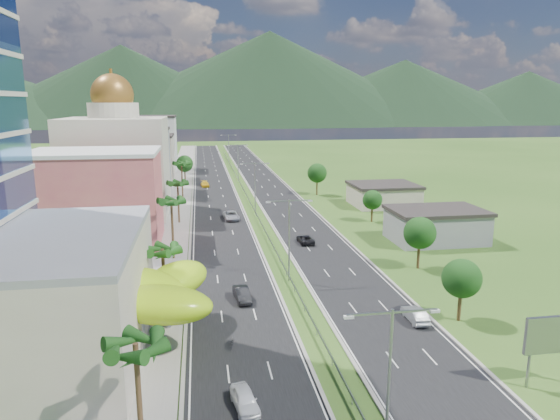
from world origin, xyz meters
name	(u,v)px	position (x,y,z in m)	size (l,w,h in m)	color
ground	(305,311)	(0.00, 0.00, 0.00)	(500.00, 500.00, 0.00)	#2D5119
road_left	(213,185)	(-7.50, 90.00, 0.02)	(11.00, 260.00, 0.04)	black
road_right	(266,183)	(7.50, 90.00, 0.02)	(11.00, 260.00, 0.04)	black
sidewalk_left	(180,185)	(-17.00, 90.00, 0.06)	(7.00, 260.00, 0.12)	gray
median_guardrail	(245,193)	(0.00, 71.99, 0.62)	(0.10, 216.06, 0.76)	gray
streetlight_median_a	(389,373)	(0.00, -25.00, 6.75)	(6.04, 0.25, 11.00)	gray
streetlight_median_b	(289,231)	(0.00, 10.00, 6.75)	(6.04, 0.25, 11.00)	gray
streetlight_median_c	(255,183)	(0.00, 50.00, 6.75)	(6.04, 0.25, 11.00)	gray
streetlight_median_d	(238,159)	(0.00, 95.00, 6.75)	(6.04, 0.25, 11.00)	gray
streetlight_median_e	(229,146)	(0.00, 140.00, 6.75)	(6.04, 0.25, 11.00)	gray
lime_canopy	(112,294)	(-20.00, -4.00, 4.99)	(18.00, 15.00, 7.40)	#A7DB15
pink_shophouse	(97,200)	(-28.00, 32.00, 7.50)	(20.00, 15.00, 15.00)	#C5505D
domed_building	(117,160)	(-28.00, 55.00, 11.35)	(20.00, 20.00, 28.70)	beige
midrise_grey	(137,162)	(-27.00, 80.00, 8.00)	(16.00, 15.00, 16.00)	gray
midrise_beige	(146,159)	(-27.00, 102.00, 6.50)	(16.00, 15.00, 13.00)	#B6A796
midrise_white	(152,144)	(-27.00, 125.00, 9.00)	(16.00, 15.00, 18.00)	silver
billboard	(554,336)	(17.00, -18.00, 4.42)	(5.20, 0.35, 6.20)	gray
shed_near	(436,227)	(28.00, 25.00, 2.50)	(15.00, 10.00, 5.00)	gray
shed_far	(383,196)	(30.00, 55.00, 2.20)	(14.00, 12.00, 4.40)	#B6A796
palm_tree_a	(136,351)	(-15.50, -22.00, 8.02)	(3.60, 3.60, 9.10)	#47301C
palm_tree_b	(163,253)	(-15.50, 2.00, 7.06)	(3.60, 3.60, 8.10)	#47301C
palm_tree_c	(171,204)	(-15.50, 22.00, 8.50)	(3.60, 3.60, 9.60)	#47301C
palm_tree_d	(178,185)	(-15.50, 45.00, 7.54)	(3.60, 3.60, 8.60)	#47301C
palm_tree_e	(181,165)	(-15.50, 70.00, 8.31)	(3.60, 3.60, 9.40)	#47301C
leafy_tree_lfar	(185,164)	(-15.50, 95.00, 5.58)	(4.90, 4.90, 8.05)	#47301C
leafy_tree_ra	(462,279)	(16.00, -5.00, 4.78)	(4.20, 4.20, 6.90)	#47301C
leafy_tree_rb	(420,233)	(19.00, 12.00, 5.18)	(4.55, 4.55, 7.47)	#47301C
leafy_tree_rc	(372,200)	(22.00, 40.00, 4.37)	(3.85, 3.85, 6.33)	#47301C
leafy_tree_rd	(317,173)	(18.00, 70.00, 5.58)	(4.90, 4.90, 8.05)	#47301C
mountain_ridge	(270,125)	(60.00, 450.00, 0.00)	(860.00, 140.00, 90.00)	black
car_white_near_left	(245,399)	(-8.35, -17.14, 0.76)	(1.69, 4.21, 1.43)	white
car_dark_left	(242,294)	(-6.71, 4.23, 0.81)	(1.63, 4.67, 1.54)	black
car_silver_mid_left	(231,216)	(-5.27, 46.12, 0.87)	(2.74, 5.94, 1.65)	#9FA0A6
car_yellow_far_left	(205,184)	(-9.90, 87.01, 0.77)	(2.04, 5.01, 1.45)	yellow
car_silver_right	(415,314)	(11.20, -4.48, 0.78)	(1.58, 4.52, 1.49)	#979A9E
car_dark_far_right	(305,239)	(5.87, 27.09, 0.72)	(2.25, 4.88, 1.36)	black
motorcycle	(232,341)	(-8.67, -7.14, 0.67)	(0.60, 1.97, 1.26)	black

